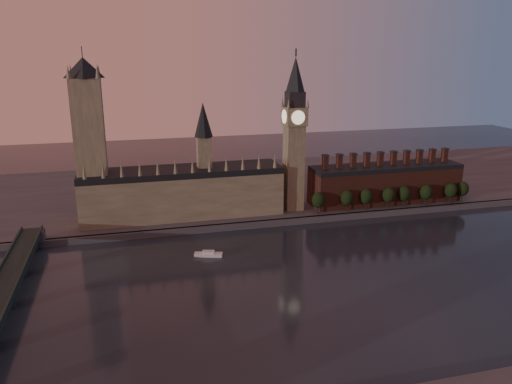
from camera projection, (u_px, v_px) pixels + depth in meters
ground at (346, 285)px, 242.13m from camera, size 900.00×900.00×0.00m
north_bank at (254, 187)px, 407.27m from camera, size 900.00×182.00×4.00m
palace_of_westminster at (183, 190)px, 327.40m from camera, size 130.00×30.30×74.00m
victoria_tower at (90, 137)px, 303.67m from camera, size 24.00×24.00×108.00m
big_ben at (294, 133)px, 331.49m from camera, size 15.00×15.00×107.00m
chimney_block at (385, 183)px, 359.26m from camera, size 110.00×25.00×37.00m
embankment_tree_0 at (318, 200)px, 332.58m from camera, size 8.60×8.60×14.88m
embankment_tree_1 at (347, 198)px, 337.91m from camera, size 8.60×8.60×14.88m
embankment_tree_2 at (366, 196)px, 341.43m from camera, size 8.60×8.60×14.88m
embankment_tree_3 at (389, 195)px, 344.80m from camera, size 8.60×8.60×14.88m
embankment_tree_4 at (404, 193)px, 348.27m from camera, size 8.60×8.60×14.88m
embankment_tree_5 at (426, 192)px, 351.16m from camera, size 8.60×8.60×14.88m
embankment_tree_6 at (451, 190)px, 355.92m from camera, size 8.60×8.60×14.88m
embankment_tree_7 at (463, 189)px, 359.92m from camera, size 8.60×8.60×14.88m
river_boat at (208, 254)px, 275.47m from camera, size 16.10×8.66×3.10m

